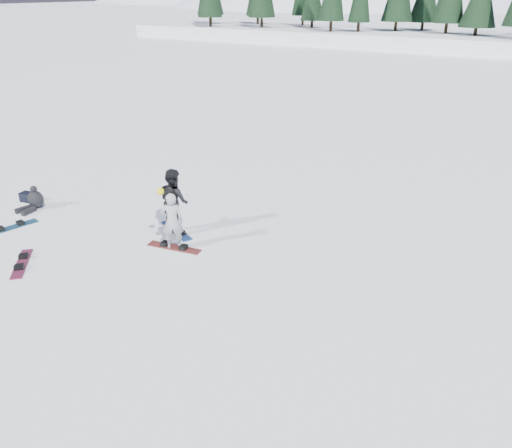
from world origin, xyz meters
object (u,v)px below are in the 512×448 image
at_px(seated_rider, 34,200).
at_px(snowboard_loose_a, 11,228).
at_px(snowboarder_woman, 172,221).
at_px(snowboarder_man, 174,201).
at_px(snowboard_loose_b, 22,264).
at_px(gear_bag, 28,197).

distance_m(seated_rider, snowboard_loose_a, 1.46).
relative_size(snowboarder_woman, snowboard_loose_a, 1.14).
relative_size(snowboarder_man, seated_rider, 2.11).
distance_m(snowboarder_man, seated_rider, 4.93).
relative_size(snowboarder_man, snowboard_loose_b, 1.23).
bearing_deg(snowboarder_woman, snowboard_loose_a, -18.22).
bearing_deg(seated_rider, snowboarder_man, 13.28).
xyz_separation_m(seated_rider, gear_bag, (-0.70, 0.25, -0.13)).
relative_size(snowboarder_woman, snowboard_loose_b, 1.14).
bearing_deg(seated_rider, gear_bag, 161.81).
bearing_deg(snowboard_loose_b, gear_bag, -172.00).
xyz_separation_m(snowboarder_man, seated_rider, (-4.78, -1.02, -0.64)).
distance_m(snowboarder_woman, gear_bag, 6.13).
bearing_deg(snowboarder_woman, seated_rider, -33.47).
bearing_deg(snowboard_loose_a, snowboarder_woman, -59.06).
bearing_deg(gear_bag, snowboard_loose_b, -38.47).
height_order(gear_bag, snowboard_loose_b, gear_bag).
bearing_deg(gear_bag, snowboarder_woman, -0.60).
xyz_separation_m(snowboarder_man, snowboard_loose_a, (-4.18, -2.31, -0.91)).
bearing_deg(gear_bag, seated_rider, -19.47).
bearing_deg(snowboard_loose_a, snowboarder_man, -47.28).
xyz_separation_m(snowboarder_woman, gear_bag, (-6.09, 0.06, -0.65)).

